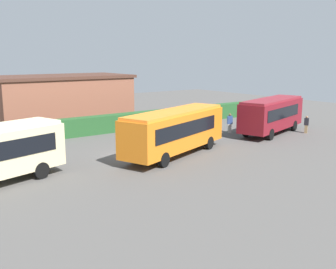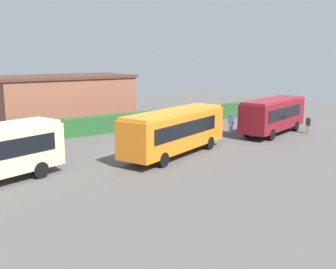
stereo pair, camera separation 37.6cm
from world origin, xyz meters
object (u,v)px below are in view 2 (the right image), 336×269
at_px(bus_maroon, 273,114).
at_px(person_center, 308,124).
at_px(person_left, 231,123).
at_px(bus_orange, 175,130).
at_px(traffic_cone, 177,130).

relative_size(bus_maroon, person_center, 5.69).
distance_m(person_left, person_center, 7.17).
relative_size(bus_orange, traffic_cone, 17.31).
xyz_separation_m(person_left, traffic_cone, (-4.14, 2.95, -0.67)).
xyz_separation_m(person_center, traffic_cone, (-9.79, 7.36, -0.56)).
bearing_deg(bus_maroon, traffic_cone, 125.21).
bearing_deg(traffic_cone, person_center, -36.94).
bearing_deg(traffic_cone, bus_maroon, -38.90).
bearing_deg(person_left, person_center, -94.57).
bearing_deg(bus_maroon, person_center, -47.66).
relative_size(bus_orange, person_left, 5.65).
bearing_deg(person_left, bus_orange, 145.50).
height_order(bus_maroon, traffic_cone, bus_maroon).
xyz_separation_m(bus_maroon, person_center, (2.87, -1.78, -1.02)).
xyz_separation_m(bus_orange, person_center, (15.12, -0.56, -1.04)).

